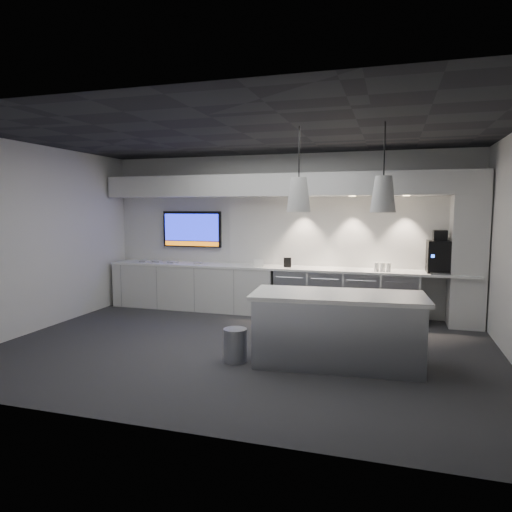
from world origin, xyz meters
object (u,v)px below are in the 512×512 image
(wall_tv, at_px, (192,229))
(bin, at_px, (235,345))
(island, at_px, (337,329))
(coffee_machine, at_px, (439,255))

(wall_tv, xyz_separation_m, bin, (1.98, -3.02, -1.34))
(island, xyz_separation_m, coffee_machine, (1.40, 2.51, 0.73))
(bin, distance_m, coffee_machine, 3.98)
(bin, height_order, coffee_machine, coffee_machine)
(wall_tv, bearing_deg, island, -40.18)
(wall_tv, xyz_separation_m, island, (3.26, -2.75, -1.10))
(island, bearing_deg, bin, -172.84)
(coffee_machine, bearing_deg, bin, -135.28)
(bin, bearing_deg, coffee_machine, 46.04)
(wall_tv, bearing_deg, coffee_machine, -3.03)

